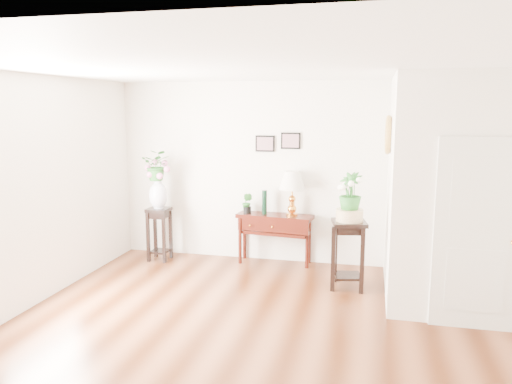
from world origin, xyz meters
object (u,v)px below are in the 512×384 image
(plant_stand_a, at_px, (159,234))
(table_lamp, at_px, (292,193))
(plant_stand_b, at_px, (348,254))
(console_table, at_px, (275,239))

(plant_stand_a, bearing_deg, table_lamp, 6.79)
(plant_stand_a, xyz_separation_m, plant_stand_b, (2.98, -0.58, 0.04))
(console_table, bearing_deg, table_lamp, 6.59)
(table_lamp, relative_size, plant_stand_b, 0.75)
(plant_stand_a, bearing_deg, console_table, 7.76)
(plant_stand_a, bearing_deg, plant_stand_b, -11.04)
(table_lamp, height_order, plant_stand_a, table_lamp)
(console_table, xyz_separation_m, plant_stand_a, (-1.82, -0.25, 0.03))
(console_table, height_order, table_lamp, table_lamp)
(plant_stand_a, height_order, plant_stand_b, plant_stand_b)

